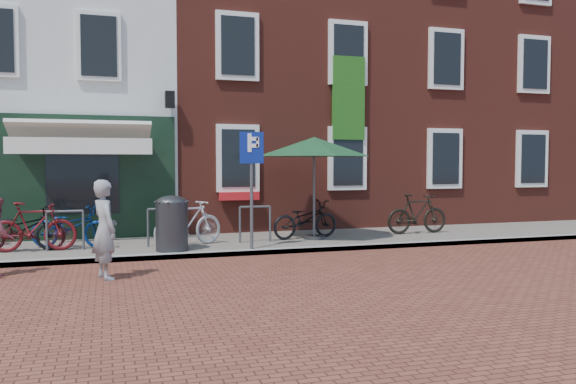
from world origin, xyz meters
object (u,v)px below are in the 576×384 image
object	(u,v)px
bicycle_0	(21,229)
bicycle_3	(188,223)
bicycle_1	(33,227)
bicycle_5	(417,214)
litter_bin	(172,220)
parasol	(314,143)
bicycle_2	(71,227)
bicycle_4	(305,219)
woman	(105,230)
parking_sign	(252,169)

from	to	relation	value
bicycle_0	bicycle_3	bearing A→B (deg)	-91.53
bicycle_1	bicycle_3	size ratio (longest dim) A/B	1.00
bicycle_1	bicycle_5	xyz separation A→B (m)	(8.87, 0.25, 0.00)
litter_bin	parasol	size ratio (longest dim) A/B	0.45
litter_bin	bicycle_3	distance (m)	0.68
parasol	bicycle_3	world-z (taller)	parasol
bicycle_3	bicycle_5	size ratio (longest dim) A/B	1.00
bicycle_2	bicycle_5	bearing A→B (deg)	-69.55
bicycle_1	bicycle_4	bearing A→B (deg)	-85.38
bicycle_4	woman	bearing A→B (deg)	111.62
parking_sign	parasol	world-z (taller)	parasol
woman	parasol	bearing A→B (deg)	-79.07
bicycle_0	bicycle_4	distance (m)	6.15
parasol	bicycle_0	xyz separation A→B (m)	(-6.30, 0.04, -1.79)
bicycle_2	bicycle_1	bearing A→B (deg)	133.20
bicycle_0	bicycle_3	size ratio (longest dim) A/B	1.03
bicycle_1	bicycle_5	distance (m)	8.88
litter_bin	woman	world-z (taller)	woman
bicycle_4	parasol	bearing A→B (deg)	-150.66
parasol	bicycle_3	xyz separation A→B (m)	(-2.96, -0.26, -1.75)
parking_sign	bicycle_5	world-z (taller)	parking_sign
parasol	bicycle_3	bearing A→B (deg)	-174.96
bicycle_1	bicycle_2	bearing A→B (deg)	-65.34
parking_sign	bicycle_4	size ratio (longest dim) A/B	1.41
bicycle_3	litter_bin	bearing A→B (deg)	118.32
woman	bicycle_2	world-z (taller)	woman
bicycle_0	bicycle_5	bearing A→B (deg)	-85.53
woman	bicycle_5	xyz separation A→B (m)	(7.49, 3.04, -0.21)
litter_bin	parasol	distance (m)	3.83
woman	bicycle_5	world-z (taller)	woman
bicycle_4	bicycle_0	bearing A→B (deg)	78.88
litter_bin	bicycle_3	size ratio (longest dim) A/B	0.72
bicycle_1	bicycle_4	world-z (taller)	bicycle_1
bicycle_1	bicycle_0	bearing A→B (deg)	66.21
bicycle_0	bicycle_5	distance (m)	9.13
woman	bicycle_4	world-z (taller)	woman
parking_sign	bicycle_2	bearing A→B (deg)	160.55
parasol	bicycle_5	distance (m)	3.33
woman	bicycle_5	distance (m)	8.09
parasol	bicycle_4	xyz separation A→B (m)	(-0.15, 0.17, -1.79)
bicycle_2	bicycle_4	bearing A→B (deg)	-69.69
litter_bin	parking_sign	distance (m)	1.93
woman	bicycle_2	size ratio (longest dim) A/B	0.94
bicycle_1	litter_bin	bearing A→B (deg)	-102.84
bicycle_0	bicycle_1	distance (m)	0.28
bicycle_4	bicycle_5	distance (m)	2.98
bicycle_3	bicycle_4	xyz separation A→B (m)	(2.81, 0.43, -0.05)
parking_sign	bicycle_0	world-z (taller)	parking_sign
bicycle_3	bicycle_5	xyz separation A→B (m)	(5.79, 0.43, 0.00)
bicycle_2	bicycle_5	world-z (taller)	bicycle_5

